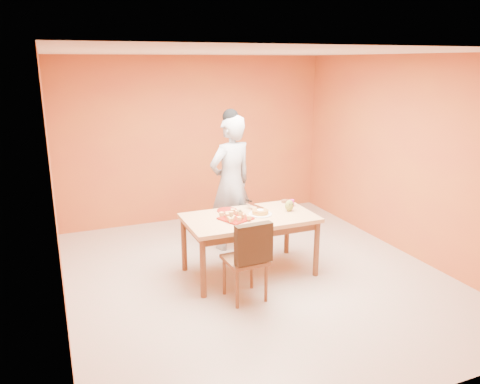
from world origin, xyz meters
name	(u,v)px	position (x,y,z in m)	size (l,w,h in m)	color
floor	(256,276)	(0.00, 0.00, 0.00)	(5.00, 5.00, 0.00)	beige
ceiling	(258,52)	(0.00, 0.00, 2.70)	(5.00, 5.00, 0.00)	silver
wall_back	(195,140)	(0.00, 2.50, 1.35)	(4.50, 4.50, 0.00)	#B44629
wall_left	(53,191)	(-2.25, 0.00, 1.35)	(5.00, 5.00, 0.00)	#B44629
wall_right	(408,157)	(2.25, 0.00, 1.35)	(5.00, 5.00, 0.00)	#B44629
dining_table	(250,223)	(-0.04, 0.12, 0.67)	(1.60, 0.90, 0.76)	tan
dining_chair	(246,258)	(-0.35, -0.48, 0.50)	(0.46, 0.53, 0.96)	brown
pastry_pile	(236,214)	(-0.25, 0.08, 0.83)	(0.30, 0.30, 0.10)	#E2AB60
person	(231,183)	(0.06, 1.02, 0.96)	(0.70, 0.46, 1.91)	#9A9A9D
pastry_platter	(236,218)	(-0.25, 0.08, 0.77)	(0.33, 0.33, 0.02)	maroon
red_dinner_plate	(227,210)	(-0.23, 0.42, 0.77)	(0.26, 0.26, 0.02)	maroon
white_cake_plate	(260,214)	(0.11, 0.13, 0.77)	(0.29, 0.29, 0.01)	silver
sponge_cake	(260,212)	(0.11, 0.13, 0.80)	(0.20, 0.20, 0.05)	gold
cake_server	(255,206)	(0.12, 0.31, 0.83)	(0.06, 0.29, 0.01)	silver
egg_ornament	(289,206)	(0.51, 0.11, 0.83)	(0.12, 0.09, 0.15)	olive
magenta_glass	(292,203)	(0.64, 0.29, 0.80)	(0.06, 0.06, 0.09)	#BF1C7B
checker_tin	(285,201)	(0.64, 0.47, 0.78)	(0.11, 0.11, 0.03)	#3B1D10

